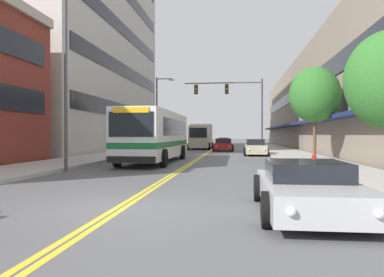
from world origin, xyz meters
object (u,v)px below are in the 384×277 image
Objects in this scene: car_beige_parked_right_mid at (255,148)px; fire_hydrant at (314,164)px; box_truck at (201,136)px; street_lamp_left_far at (159,108)px; street_lamp_left_near at (72,63)px; car_silver_parked_right_foreground at (307,188)px; car_white_parked_left_far at (173,145)px; street_tree_right_mid at (315,95)px; car_red_moving_lead at (223,145)px; city_bus at (156,134)px; car_slate_blue_moving_second at (224,142)px; car_charcoal_parked_left_mid at (162,146)px; traffic_signal_mast at (236,100)px.

car_beige_parked_right_mid reaches higher than fire_hydrant.
box_truck is (-5.98, 13.88, 0.97)m from car_beige_parked_right_mid.
street_lamp_left_near is at bearing -89.87° from street_lamp_left_far.
fire_hydrant is at bearing 77.52° from car_silver_parked_right_foreground.
street_lamp_left_far is (-0.64, -4.31, 3.93)m from car_white_parked_left_far.
car_white_parked_left_far is at bearing 125.09° from street_tree_right_mid.
car_red_moving_lead is at bearing 28.11° from street_lamp_left_far.
street_lamp_left_near reaches higher than fire_hydrant.
car_slate_blue_moving_second is (3.09, 38.61, -1.21)m from city_bus.
street_tree_right_mid is 7.19× the size of fire_hydrant.
city_bus is 1.64× the size of box_truck.
car_slate_blue_moving_second is (5.01, 27.08, -0.05)m from car_charcoal_parked_left_mid.
city_bus is at bearing 136.64° from fire_hydrant.
street_lamp_left_far is at bearing 108.27° from car_charcoal_parked_left_mid.
box_truck is (-5.93, 37.66, 1.05)m from car_silver_parked_right_foreground.
box_truck reaches higher than car_slate_blue_moving_second.
car_white_parked_left_far is (-0.09, 6.50, -0.08)m from car_charcoal_parked_left_mid.
street_lamp_left_near is 20.54m from street_lamp_left_far.
street_lamp_left_near is (-6.38, -23.96, 4.51)m from car_red_moving_lead.
car_beige_parked_right_mid is 11.40m from street_lamp_left_far.
car_charcoal_parked_left_mid is 16.56m from street_tree_right_mid.
car_white_parked_left_far is at bearing 81.59° from street_lamp_left_far.
city_bus is 14.23m from street_lamp_left_far.
box_truck is 0.93× the size of traffic_signal_mast.
city_bus reaches higher than car_beige_parked_right_mid.
car_white_parked_left_far is 25.26m from street_lamp_left_near.
street_lamp_left_near is at bearing 174.37° from fire_hydrant.
car_red_moving_lead is 0.56× the size of street_lamp_left_far.
street_tree_right_mid reaches higher than car_white_parked_left_far.
box_truck is at bearing -98.05° from car_slate_blue_moving_second.
car_silver_parked_right_foreground is 5.87× the size of fire_hydrant.
traffic_signal_mast reaches higher than car_silver_parked_right_foreground.
car_white_parked_left_far is at bearing 90.77° from car_charcoal_parked_left_mid.
fire_hydrant is at bearing -84.63° from car_beige_parked_right_mid.
street_lamp_left_near reaches higher than car_slate_blue_moving_second.
car_red_moving_lead is at bearing 75.09° from street_lamp_left_near.
car_silver_parked_right_foreground is (6.75, -15.15, -1.24)m from city_bus.
box_truck reaches higher than car_white_parked_left_far.
car_beige_parked_right_mid is (0.05, 23.78, 0.09)m from car_silver_parked_right_foreground.
fire_hydrant is at bearing -76.08° from box_truck.
car_beige_parked_right_mid is at bearing -70.53° from car_red_moving_lead.
fire_hydrant is at bearing -80.93° from traffic_signal_mast.
box_truck is (-2.28, -16.09, 1.02)m from car_slate_blue_moving_second.
traffic_signal_mast is (-1.63, 27.53, 4.55)m from car_silver_parked_right_foreground.
car_white_parked_left_far is at bearing -103.92° from car_slate_blue_moving_second.
box_truck is at bearing 113.31° from car_beige_parked_right_mid.
car_red_moving_lead is at bearing 44.62° from car_charcoal_parked_left_mid.
city_bus reaches higher than car_slate_blue_moving_second.
car_slate_blue_moving_second is at bearing 93.89° from car_silver_parked_right_foreground.
car_slate_blue_moving_second is 5.22× the size of fire_hydrant.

